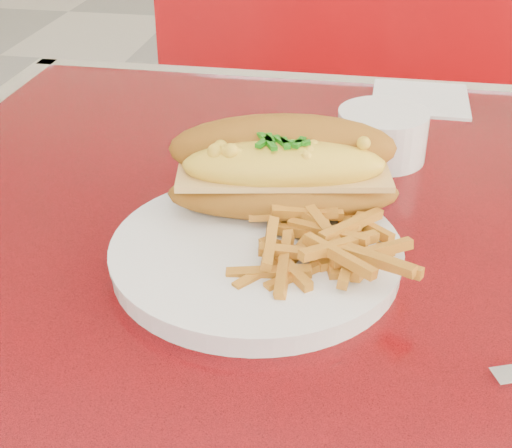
% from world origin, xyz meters
% --- Properties ---
extents(diner_table, '(1.23, 0.83, 0.77)m').
position_xyz_m(diner_table, '(0.00, 0.00, 0.61)').
color(diner_table, red).
rests_on(diner_table, ground).
extents(booth_bench_far, '(1.20, 0.51, 0.90)m').
position_xyz_m(booth_bench_far, '(0.00, 0.81, 0.29)').
color(booth_bench_far, '#9E0A0D').
rests_on(booth_bench_far, ground).
extents(dinner_plate, '(0.32, 0.32, 0.02)m').
position_xyz_m(dinner_plate, '(-0.18, -0.09, 0.78)').
color(dinner_plate, white).
rests_on(dinner_plate, diner_table).
extents(mac_hoagie, '(0.23, 0.14, 0.10)m').
position_xyz_m(mac_hoagie, '(-0.17, -0.02, 0.83)').
color(mac_hoagie, '#A06319').
rests_on(mac_hoagie, dinner_plate).
extents(fries_pile, '(0.12, 0.11, 0.03)m').
position_xyz_m(fries_pile, '(-0.12, -0.10, 0.80)').
color(fries_pile, orange).
rests_on(fries_pile, dinner_plate).
extents(fork, '(0.06, 0.15, 0.00)m').
position_xyz_m(fork, '(-0.12, -0.08, 0.79)').
color(fork, silver).
rests_on(fork, dinner_plate).
extents(gravy_ramekin, '(0.13, 0.13, 0.06)m').
position_xyz_m(gravy_ramekin, '(-0.08, 0.14, 0.80)').
color(gravy_ramekin, white).
rests_on(gravy_ramekin, diner_table).
extents(sauce_cup_left, '(0.08, 0.08, 0.03)m').
position_xyz_m(sauce_cup_left, '(-0.17, 0.07, 0.79)').
color(sauce_cup_left, black).
rests_on(sauce_cup_left, diner_table).
extents(paper_napkin, '(0.13, 0.13, 0.00)m').
position_xyz_m(paper_napkin, '(-0.03, 0.34, 0.77)').
color(paper_napkin, white).
rests_on(paper_napkin, diner_table).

